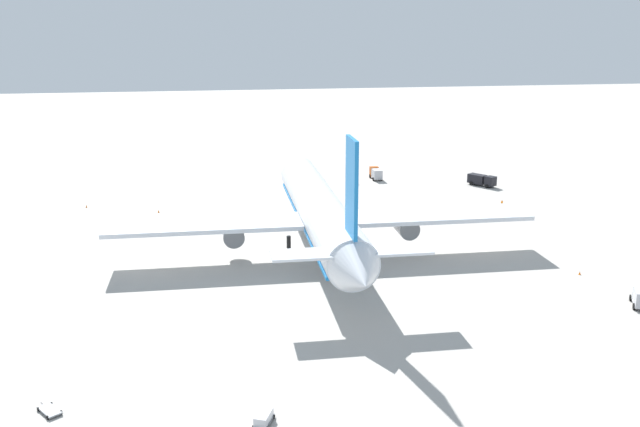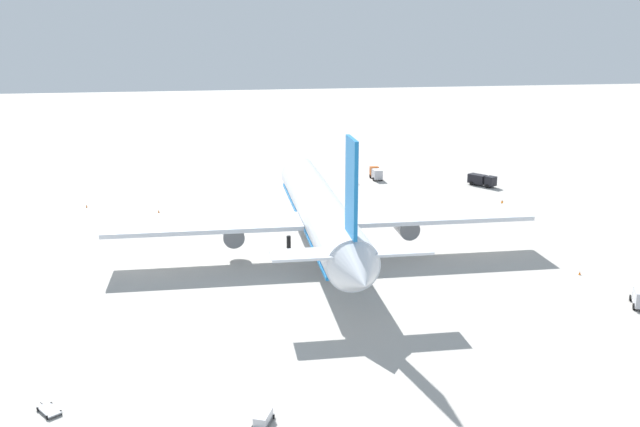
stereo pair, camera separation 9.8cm
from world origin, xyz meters
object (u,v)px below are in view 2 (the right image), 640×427
object	(u,v)px
ground_worker_0	(357,180)
traffic_cone_0	(580,273)
service_truck_1	(376,173)
baggage_cart_0	(49,410)
traffic_cone_4	(87,206)
ground_worker_2	(502,204)
traffic_cone_3	(520,213)
traffic_cone_2	(159,211)
baggage_cart_1	(263,418)
service_truck_2	(482,180)
airliner	(321,212)

from	to	relation	value
ground_worker_0	traffic_cone_0	bearing A→B (deg)	-163.76
service_truck_1	traffic_cone_0	bearing A→B (deg)	-168.99
service_truck_1	ground_worker_0	world-z (taller)	service_truck_1
baggage_cart_0	traffic_cone_4	distance (m)	83.30
baggage_cart_0	ground_worker_2	xyz separation A→B (m)	(67.21, -78.13, 0.60)
service_truck_1	traffic_cone_3	size ratio (longest dim) A/B	9.58
traffic_cone_2	traffic_cone_4	world-z (taller)	same
ground_worker_0	traffic_cone_3	size ratio (longest dim) A/B	3.18
baggage_cart_0	traffic_cone_3	world-z (taller)	traffic_cone_3
baggage_cart_1	ground_worker_0	bearing A→B (deg)	-17.79
service_truck_2	ground_worker_2	bearing A→B (deg)	168.93
baggage_cart_1	traffic_cone_2	size ratio (longest dim) A/B	6.53
ground_worker_2	traffic_cone_4	distance (m)	87.51
baggage_cart_0	traffic_cone_0	bearing A→B (deg)	-69.56
baggage_cart_0	traffic_cone_2	size ratio (longest dim) A/B	5.88
ground_worker_2	traffic_cone_2	bearing A→B (deg)	82.89
baggage_cart_1	traffic_cone_3	world-z (taller)	baggage_cart_1
airliner	baggage_cart_0	world-z (taller)	airliner
ground_worker_0	traffic_cone_2	bearing A→B (deg)	112.52
service_truck_2	service_truck_1	bearing A→B (deg)	63.68
ground_worker_0	ground_worker_2	distance (m)	37.41
baggage_cart_0	traffic_cone_0	xyz separation A→B (m)	(27.21, -73.01, 0.01)
traffic_cone_3	traffic_cone_4	distance (m)	90.13
service_truck_2	baggage_cart_0	size ratio (longest dim) A/B	2.16
service_truck_2	ground_worker_2	xyz separation A→B (m)	(-20.34, 3.98, -0.63)
baggage_cart_1	traffic_cone_2	bearing A→B (deg)	9.45
ground_worker_2	traffic_cone_4	world-z (taller)	ground_worker_2
ground_worker_0	baggage_cart_0	bearing A→B (deg)	150.77
baggage_cart_0	traffic_cone_2	distance (m)	76.40
traffic_cone_0	traffic_cone_4	world-z (taller)	same
baggage_cart_0	traffic_cone_3	size ratio (longest dim) A/B	5.88
service_truck_2	baggage_cart_0	distance (m)	120.03
service_truck_2	ground_worker_0	distance (m)	29.86
service_truck_1	traffic_cone_2	world-z (taller)	service_truck_1
traffic_cone_2	airliner	bearing A→B (deg)	-138.21
traffic_cone_0	airliner	bearing A→B (deg)	65.29
baggage_cart_1	ground_worker_2	world-z (taller)	ground_worker_2
baggage_cart_0	traffic_cone_0	distance (m)	77.92
airliner	traffic_cone_2	bearing A→B (deg)	41.79
airliner	service_truck_2	world-z (taller)	airliner
service_truck_1	baggage_cart_1	bearing A→B (deg)	159.96
service_truck_1	service_truck_2	xyz separation A→B (m)	(-11.40, -23.05, -0.05)
service_truck_2	ground_worker_2	size ratio (longest dim) A/B	4.10
airliner	traffic_cone_4	size ratio (longest dim) A/B	129.14
traffic_cone_0	traffic_cone_2	world-z (taller)	same
airliner	ground_worker_0	world-z (taller)	airliner
service_truck_2	traffic_cone_0	size ratio (longest dim) A/B	12.67
service_truck_2	baggage_cart_1	xyz separation A→B (m)	(-93.32, 61.26, -0.82)
baggage_cart_0	ground_worker_2	bearing A→B (deg)	-49.29
baggage_cart_0	traffic_cone_4	world-z (taller)	traffic_cone_4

